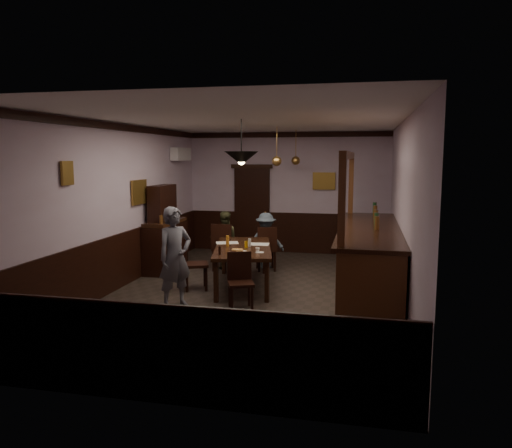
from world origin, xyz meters
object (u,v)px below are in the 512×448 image
(dining_table, at_px, (243,250))
(coffee_cup, at_px, (257,250))
(pendant_iron, at_px, (241,158))
(person_seated_right, at_px, (266,241))
(person_standing, at_px, (175,257))
(soda_can, at_px, (246,244))
(chair_far_right, at_px, (267,247))
(person_seated_left, at_px, (224,240))
(sideboard, at_px, (165,236))
(pendant_brass_far, at_px, (296,161))
(chair_far_left, at_px, (223,245))
(pendant_brass_mid, at_px, (277,161))
(chair_side, at_px, (191,260))
(bar_counter, at_px, (369,258))
(chair_near, at_px, (240,278))

(dining_table, relative_size, coffee_cup, 29.54)
(pendant_iron, bearing_deg, person_seated_right, 91.54)
(person_standing, bearing_deg, soda_can, 4.99)
(dining_table, xyz_separation_m, chair_far_right, (0.18, 1.34, -0.17))
(person_seated_right, relative_size, coffee_cup, 15.01)
(chair_far_right, relative_size, person_seated_left, 0.77)
(sideboard, distance_m, pendant_brass_far, 3.47)
(pendant_brass_far, bearing_deg, soda_can, -100.07)
(chair_far_left, bearing_deg, dining_table, 120.05)
(chair_far_right, bearing_deg, person_seated_right, -94.70)
(person_standing, relative_size, pendant_brass_mid, 1.99)
(chair_far_left, relative_size, pendant_iron, 1.36)
(sideboard, xyz_separation_m, pendant_iron, (2.11, -1.74, 1.65))
(chair_far_left, distance_m, chair_side, 1.55)
(bar_counter, bearing_deg, person_seated_left, 155.49)
(person_seated_left, distance_m, person_seated_right, 0.90)
(chair_far_right, relative_size, pendant_iron, 1.27)
(dining_table, relative_size, sideboard, 1.31)
(chair_near, height_order, chair_side, chair_side)
(person_seated_right, xyz_separation_m, bar_counter, (2.16, -1.58, 0.02))
(chair_far_right, bearing_deg, person_seated_left, -23.49)
(pendant_brass_mid, height_order, pendant_brass_far, same)
(person_seated_right, bearing_deg, chair_near, 93.37)
(person_seated_right, relative_size, sideboard, 0.67)
(coffee_cup, bearing_deg, soda_can, 112.85)
(chair_near, distance_m, sideboard, 3.16)
(person_seated_left, distance_m, coffee_cup, 2.24)
(sideboard, height_order, bar_counter, bar_counter)
(chair_side, xyz_separation_m, sideboard, (-1.07, 1.36, 0.18))
(chair_far_right, height_order, pendant_brass_mid, pendant_brass_mid)
(dining_table, bearing_deg, chair_far_right, 82.55)
(chair_far_left, distance_m, pendant_brass_mid, 2.08)
(dining_table, height_order, pendant_brass_mid, pendant_brass_mid)
(pendant_iron, bearing_deg, sideboard, 140.49)
(soda_can, bearing_deg, coffee_cup, -54.77)
(pendant_iron, xyz_separation_m, pendant_brass_far, (0.41, 3.54, -0.07))
(chair_far_right, distance_m, pendant_iron, 2.82)
(pendant_brass_mid, bearing_deg, chair_far_right, -171.72)
(person_standing, bearing_deg, chair_side, 41.90)
(chair_near, height_order, person_seated_left, person_seated_left)
(dining_table, distance_m, sideboard, 2.16)
(sideboard, bearing_deg, chair_far_left, 8.64)
(dining_table, distance_m, coffee_cup, 0.64)
(soda_can, relative_size, pendant_iron, 0.16)
(chair_near, xyz_separation_m, person_seated_left, (-1.04, 2.72, 0.13))
(coffee_cup, relative_size, soda_can, 0.67)
(chair_side, relative_size, soda_can, 8.18)
(pendant_iron, bearing_deg, chair_side, 160.15)
(chair_far_left, xyz_separation_m, person_seated_left, (-0.05, 0.28, 0.07))
(chair_side, relative_size, person_seated_right, 0.82)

